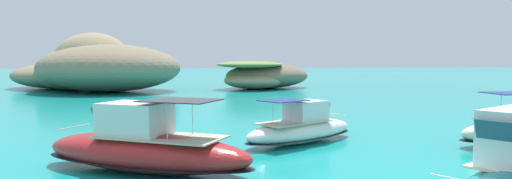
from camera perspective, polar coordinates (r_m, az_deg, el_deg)
islet_large at (r=70.71m, az=-19.53°, el=2.41°), size 30.78×29.84×8.29m
islet_small at (r=71.46m, az=0.83°, el=1.65°), size 17.33×16.46×4.21m
motorboat_white at (r=25.86m, az=5.57°, el=-4.82°), size 7.91×6.08×2.46m
motorboat_red at (r=19.87m, az=-13.52°, el=-7.04°), size 9.84×7.33×3.03m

